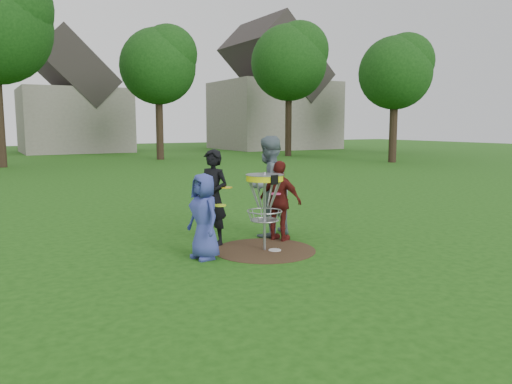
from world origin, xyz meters
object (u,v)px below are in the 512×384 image
player_grey (268,186)px  player_maroon (280,201)px  player_black (213,197)px  disc_golf_basket (265,193)px  player_blue (204,216)px

player_grey → player_maroon: player_grey is taller
player_grey → player_maroon: (-0.02, -0.46, -0.23)m
player_black → player_grey: (1.26, 0.12, 0.11)m
player_black → player_grey: bearing=69.0°
player_maroon → disc_golf_basket: size_ratio=1.10×
player_grey → disc_golf_basket: bearing=36.4°
player_black → disc_golf_basket: size_ratio=1.27×
player_maroon → disc_golf_basket: player_maroon is taller
player_grey → disc_golf_basket: player_grey is taller
player_blue → player_black: size_ratio=0.81×
player_black → player_maroon: player_black is taller
player_grey → player_maroon: size_ratio=1.30×
player_blue → player_grey: size_ratio=0.71×
player_black → player_maroon: size_ratio=1.15×
disc_golf_basket → player_black: bearing=125.2°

